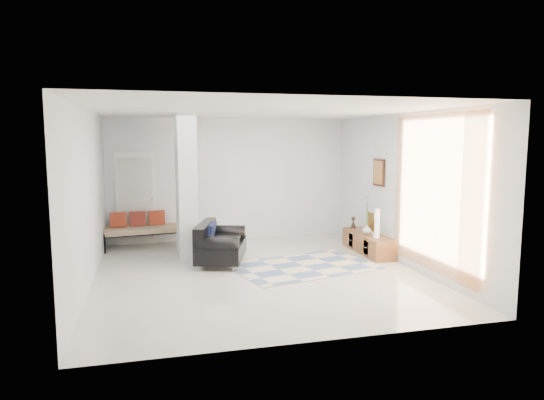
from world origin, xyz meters
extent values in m
plane|color=beige|center=(0.00, 0.00, 0.00)|extent=(6.00, 6.00, 0.00)
plane|color=white|center=(0.00, 0.00, 2.80)|extent=(6.00, 6.00, 0.00)
plane|color=white|center=(0.00, 3.00, 1.40)|extent=(6.00, 0.00, 6.00)
plane|color=white|center=(0.00, -3.00, 1.40)|extent=(6.00, 0.00, 6.00)
plane|color=white|center=(-2.75, 0.00, 1.40)|extent=(0.00, 6.00, 6.00)
plane|color=white|center=(2.75, 0.00, 1.40)|extent=(0.00, 6.00, 6.00)
cube|color=silver|center=(-1.10, 1.60, 1.40)|extent=(0.35, 1.20, 2.80)
cube|color=white|center=(-2.10, 2.96, 1.02)|extent=(0.85, 0.06, 2.04)
plane|color=orange|center=(2.67, -1.15, 1.45)|extent=(0.00, 2.55, 2.55)
cube|color=#3B1D10|center=(2.72, 0.91, 1.65)|extent=(0.04, 0.45, 0.55)
cube|color=brown|center=(2.52, 0.91, 0.20)|extent=(0.45, 1.65, 0.40)
cube|color=#3B1D10|center=(2.30, 0.54, 0.20)|extent=(0.02, 0.22, 0.28)
cube|color=#3B1D10|center=(2.30, 1.27, 0.20)|extent=(0.02, 0.22, 0.28)
cube|color=gold|center=(2.70, 1.14, 0.60)|extent=(0.09, 0.32, 0.40)
cube|color=silver|center=(2.42, 0.54, 0.46)|extent=(0.04, 0.10, 0.12)
cylinder|color=silver|center=(-0.97, 0.40, 0.05)|extent=(0.05, 0.05, 0.10)
cylinder|color=silver|center=(-0.65, 1.46, 0.05)|extent=(0.05, 0.05, 0.10)
cylinder|color=silver|center=(-0.39, 0.22, 0.05)|extent=(0.05, 0.05, 0.10)
cylinder|color=silver|center=(-0.06, 1.28, 0.05)|extent=(0.05, 0.05, 0.10)
cube|color=black|center=(-0.52, 0.84, 0.25)|extent=(1.17, 1.53, 0.30)
cube|color=black|center=(-0.81, 0.93, 0.58)|extent=(0.59, 1.35, 0.36)
cylinder|color=black|center=(-0.68, 0.31, 0.48)|extent=(0.82, 0.49, 0.28)
cylinder|color=black|center=(-0.36, 1.37, 0.48)|extent=(0.82, 0.49, 0.28)
cube|color=black|center=(-0.70, 0.90, 0.60)|extent=(0.28, 0.51, 0.31)
cylinder|color=black|center=(-2.72, 2.15, 0.20)|extent=(0.04, 0.04, 0.40)
cylinder|color=black|center=(-1.00, 2.34, 0.20)|extent=(0.04, 0.04, 0.40)
cylinder|color=black|center=(-2.80, 2.86, 0.20)|extent=(0.04, 0.04, 0.40)
cylinder|color=black|center=(-1.08, 3.05, 0.20)|extent=(0.04, 0.04, 0.40)
cube|color=beige|center=(-1.90, 2.60, 0.38)|extent=(1.82, 0.92, 0.12)
cube|color=maroon|center=(-2.47, 2.69, 0.60)|extent=(0.36, 0.20, 0.33)
cube|color=maroon|center=(-2.07, 2.73, 0.60)|extent=(0.36, 0.20, 0.33)
cube|color=maroon|center=(-1.66, 2.78, 0.60)|extent=(0.36, 0.20, 0.33)
cube|color=beige|center=(0.90, 0.20, 0.01)|extent=(2.85, 2.23, 0.01)
cylinder|color=white|center=(2.50, 0.49, 0.68)|extent=(0.10, 0.10, 0.57)
imported|color=white|center=(2.47, 0.88, 0.50)|extent=(0.19, 0.19, 0.20)
camera|label=1|loc=(-1.79, -8.06, 2.33)|focal=32.00mm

